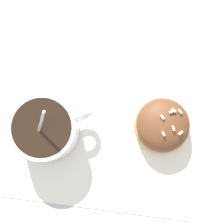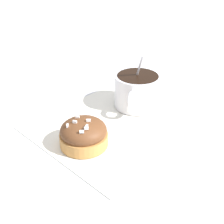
% 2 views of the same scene
% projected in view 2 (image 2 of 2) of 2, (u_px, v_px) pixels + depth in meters
% --- Properties ---
extents(ground_plane, '(3.00, 3.00, 0.00)m').
position_uv_depth(ground_plane, '(116.00, 125.00, 0.60)').
color(ground_plane, '#B2B2B7').
extents(paper_napkin, '(0.31, 0.29, 0.00)m').
position_uv_depth(paper_napkin, '(116.00, 124.00, 0.60)').
color(paper_napkin, white).
rests_on(paper_napkin, ground_plane).
extents(coffee_cup, '(0.12, 0.09, 0.12)m').
position_uv_depth(coffee_cup, '(137.00, 89.00, 0.64)').
color(coffee_cup, white).
rests_on(coffee_cup, paper_napkin).
extents(frosted_pastry, '(0.08, 0.08, 0.05)m').
position_uv_depth(frosted_pastry, '(85.00, 134.00, 0.53)').
color(frosted_pastry, '#C18442').
rests_on(frosted_pastry, paper_napkin).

